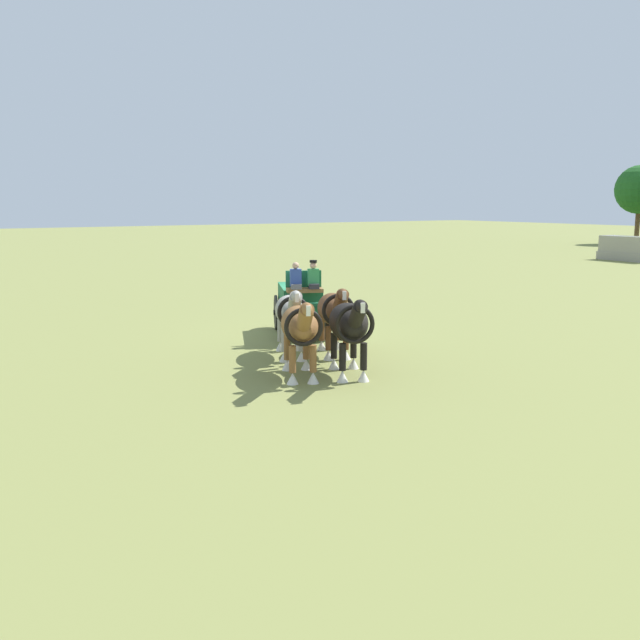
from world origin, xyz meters
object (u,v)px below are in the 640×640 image
(draft_horse_lead_near, at_px, (349,325))
(show_wagon, at_px, (300,302))
(draft_horse_rear_off, at_px, (291,313))
(draft_horse_lead_off, at_px, (300,327))
(draft_horse_rear_near, at_px, (334,311))
(parked_vehicle_a, at_px, (630,249))

(draft_horse_lead_near, bearing_deg, show_wagon, 161.57)
(draft_horse_rear_off, height_order, draft_horse_lead_off, draft_horse_lead_off)
(show_wagon, xyz_separation_m, draft_horse_rear_near, (3.41, -0.85, 0.17))
(show_wagon, distance_m, parked_vehicle_a, 39.81)
(draft_horse_rear_near, bearing_deg, draft_horse_lead_near, -24.56)
(draft_horse_rear_off, bearing_deg, show_wagon, 144.81)
(draft_horse_rear_off, xyz_separation_m, draft_horse_lead_near, (2.89, 0.11, 0.06))
(draft_horse_lead_off, relative_size, parked_vehicle_a, 0.63)
(show_wagon, distance_m, draft_horse_lead_off, 6.09)
(draft_horse_lead_near, height_order, draft_horse_lead_off, draft_horse_lead_near)
(show_wagon, relative_size, draft_horse_lead_off, 1.76)
(show_wagon, bearing_deg, draft_horse_rear_near, -13.92)
(draft_horse_rear_near, distance_m, draft_horse_lead_off, 2.90)
(draft_horse_rear_off, bearing_deg, draft_horse_lead_near, 2.15)
(draft_horse_rear_near, height_order, draft_horse_lead_off, draft_horse_lead_off)
(draft_horse_rear_off, distance_m, draft_horse_lead_off, 2.59)
(show_wagon, height_order, parked_vehicle_a, show_wagon)
(draft_horse_rear_off, bearing_deg, parked_vehicle_a, 112.07)
(draft_horse_lead_off, distance_m, parked_vehicle_a, 44.65)
(draft_horse_lead_off, bearing_deg, draft_horse_rear_near, 128.85)
(draft_horse_rear_near, distance_m, draft_horse_rear_off, 1.30)
(parked_vehicle_a, bearing_deg, draft_horse_lead_near, -64.37)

